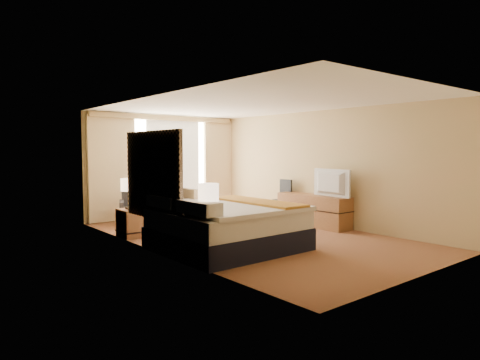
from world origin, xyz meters
TOP-DOWN VIEW (x-y plane):
  - floor at (0.00, 0.00)m, footprint 4.20×7.00m
  - ceiling at (0.00, 0.00)m, footprint 4.20×7.00m
  - wall_back at (0.00, 3.50)m, footprint 4.20×0.02m
  - wall_front at (0.00, -3.50)m, footprint 4.20×0.02m
  - wall_left at (-2.10, 0.00)m, footprint 0.02×7.00m
  - wall_right at (2.10, 0.00)m, footprint 0.02×7.00m
  - headboard at (-2.06, 0.20)m, footprint 0.06×1.85m
  - nightstand_left at (-1.87, -1.05)m, footprint 0.45×0.52m
  - nightstand_right at (-1.87, 1.45)m, footprint 0.45×0.52m
  - media_dresser at (1.83, 0.00)m, footprint 0.50×1.80m
  - window at (0.25, 3.47)m, footprint 2.30×0.02m
  - curtains at (-0.00, 3.39)m, footprint 4.12×0.19m
  - bed at (-1.06, -0.58)m, footprint 2.24×2.04m
  - loveseat at (-0.87, 2.68)m, footprint 1.47×1.17m
  - floor_lamp at (-1.21, 2.30)m, footprint 0.22×0.22m
  - desk_chair at (1.80, 0.96)m, footprint 0.48×0.48m
  - lamp_left at (-1.83, -1.11)m, footprint 0.31×0.31m
  - lamp_right at (-1.91, 1.49)m, footprint 0.28×0.28m
  - tissue_box at (-1.74, -1.07)m, footprint 0.17×0.17m
  - telephone at (-1.85, 1.42)m, footprint 0.20×0.16m
  - television at (1.78, -0.45)m, footprint 0.24×1.04m

SIDE VIEW (x-z plane):
  - floor at x=0.00m, z-range -0.01..0.01m
  - loveseat at x=-0.87m, z-range -0.14..0.67m
  - nightstand_left at x=-1.87m, z-range 0.00..0.55m
  - nightstand_right at x=-1.87m, z-range 0.00..0.55m
  - media_dresser at x=1.83m, z-range 0.00..0.70m
  - bed at x=-1.06m, z-range -0.15..0.94m
  - desk_chair at x=1.80m, z-range -0.05..0.94m
  - telephone at x=-1.85m, z-range 0.55..0.62m
  - tissue_box at x=-1.74m, z-range 0.55..0.67m
  - television at x=1.78m, z-range 0.70..1.30m
  - lamp_right at x=-1.91m, z-range 0.71..1.31m
  - lamp_left at x=-1.83m, z-range 0.73..1.38m
  - floor_lamp at x=-1.21m, z-range 0.36..2.11m
  - headboard at x=-2.06m, z-range 0.53..2.03m
  - wall_back at x=0.00m, z-range 0.00..2.60m
  - wall_front at x=0.00m, z-range 0.00..2.60m
  - wall_left at x=-2.10m, z-range 0.00..2.60m
  - wall_right at x=2.10m, z-range 0.00..2.60m
  - window at x=0.25m, z-range 0.17..2.47m
  - curtains at x=0.00m, z-range 0.13..2.69m
  - ceiling at x=0.00m, z-range 2.59..2.61m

